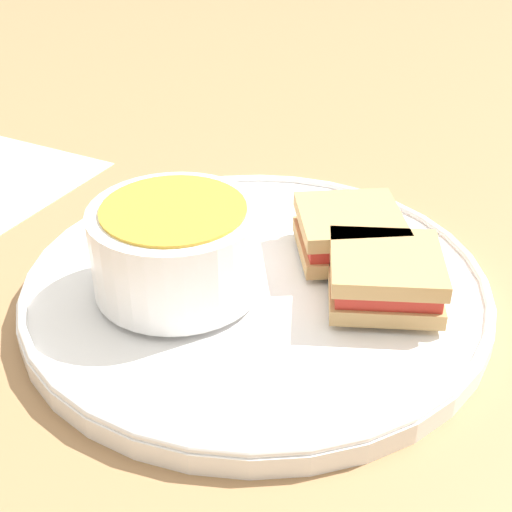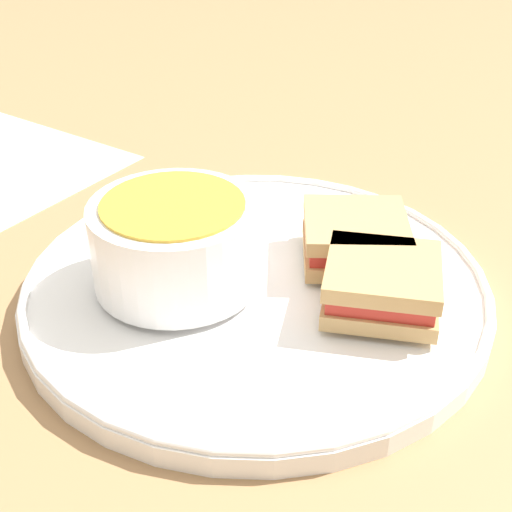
% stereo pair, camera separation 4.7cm
% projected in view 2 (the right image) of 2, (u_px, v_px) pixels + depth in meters
% --- Properties ---
extents(ground_plane, '(2.40, 2.40, 0.00)m').
position_uv_depth(ground_plane, '(256.00, 298.00, 0.49)').
color(ground_plane, '#9E754C').
extents(plate, '(0.31, 0.31, 0.02)m').
position_uv_depth(plate, '(256.00, 286.00, 0.48)').
color(plate, white).
rests_on(plate, ground_plane).
extents(soup_bowl, '(0.11, 0.11, 0.06)m').
position_uv_depth(soup_bowl, '(175.00, 242.00, 0.46)').
color(soup_bowl, white).
rests_on(soup_bowl, plate).
extents(spoon, '(0.11, 0.03, 0.01)m').
position_uv_depth(spoon, '(172.00, 238.00, 0.51)').
color(spoon, silver).
rests_on(spoon, plate).
extents(sandwich_half_near, '(0.10, 0.10, 0.03)m').
position_uv_depth(sandwich_half_near, '(382.00, 284.00, 0.44)').
color(sandwich_half_near, tan).
rests_on(sandwich_half_near, plate).
extents(sandwich_half_far, '(0.10, 0.10, 0.03)m').
position_uv_depth(sandwich_half_far, '(355.00, 238.00, 0.49)').
color(sandwich_half_far, tan).
rests_on(sandwich_half_far, plate).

